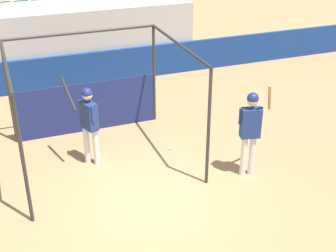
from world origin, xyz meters
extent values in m
plane|color=#A8754C|center=(0.00, 0.00, 0.00)|extent=(60.00, 60.00, 0.00)
cube|color=navy|center=(0.00, 6.60, 0.52)|extent=(24.00, 0.12, 1.03)
cube|color=#9E9E99|center=(0.00, 7.86, 1.14)|extent=(7.60, 2.40, 2.28)
cube|color=#195B33|center=(-1.93, 7.06, 1.08)|extent=(0.45, 0.40, 0.10)
cube|color=#195B33|center=(-1.93, 7.24, 1.31)|extent=(0.45, 0.06, 0.40)
cube|color=#195B33|center=(-1.38, 7.06, 1.08)|extent=(0.45, 0.40, 0.10)
cube|color=#195B33|center=(-1.38, 7.24, 1.31)|extent=(0.45, 0.06, 0.40)
cube|color=#195B33|center=(-0.83, 7.06, 1.08)|extent=(0.45, 0.40, 0.10)
cube|color=#195B33|center=(-0.83, 7.24, 1.31)|extent=(0.45, 0.06, 0.40)
cube|color=#195B33|center=(-0.28, 7.06, 1.08)|extent=(0.45, 0.40, 0.10)
cube|color=#195B33|center=(-0.28, 7.24, 1.31)|extent=(0.45, 0.06, 0.40)
cube|color=#195B33|center=(0.27, 7.06, 1.08)|extent=(0.45, 0.40, 0.10)
cube|color=#195B33|center=(0.27, 7.24, 1.31)|extent=(0.45, 0.06, 0.40)
cube|color=#195B33|center=(0.83, 7.06, 1.08)|extent=(0.45, 0.40, 0.10)
cube|color=#195B33|center=(0.83, 7.24, 1.31)|extent=(0.45, 0.06, 0.40)
cube|color=#195B33|center=(1.38, 7.06, 1.08)|extent=(0.45, 0.40, 0.10)
cube|color=#195B33|center=(1.38, 7.24, 1.31)|extent=(0.45, 0.06, 0.40)
cube|color=#195B33|center=(1.92, 7.06, 1.08)|extent=(0.45, 0.40, 0.10)
cube|color=#195B33|center=(1.92, 7.24, 1.31)|extent=(0.45, 0.06, 0.40)
cube|color=#195B33|center=(2.47, 7.06, 1.08)|extent=(0.45, 0.40, 0.10)
cube|color=#195B33|center=(2.47, 7.24, 1.31)|extent=(0.45, 0.06, 0.40)
cube|color=#195B33|center=(3.03, 7.06, 1.08)|extent=(0.45, 0.40, 0.10)
cube|color=#195B33|center=(3.03, 7.24, 1.31)|extent=(0.45, 0.06, 0.40)
cube|color=#195B33|center=(-1.93, 7.86, 1.48)|extent=(0.45, 0.40, 0.10)
cube|color=#195B33|center=(-1.93, 8.04, 1.71)|extent=(0.45, 0.06, 0.40)
cube|color=#195B33|center=(-1.38, 7.86, 1.48)|extent=(0.45, 0.40, 0.10)
cube|color=#195B33|center=(-1.38, 8.04, 1.71)|extent=(0.45, 0.06, 0.40)
cube|color=#195B33|center=(-0.83, 7.86, 1.48)|extent=(0.45, 0.40, 0.10)
cube|color=#195B33|center=(-0.83, 8.04, 1.71)|extent=(0.45, 0.06, 0.40)
cube|color=#195B33|center=(-0.28, 7.86, 1.48)|extent=(0.45, 0.40, 0.10)
cube|color=#195B33|center=(-0.28, 8.04, 1.71)|extent=(0.45, 0.06, 0.40)
cube|color=#195B33|center=(0.27, 7.86, 1.48)|extent=(0.45, 0.40, 0.10)
cube|color=#195B33|center=(0.27, 8.04, 1.71)|extent=(0.45, 0.06, 0.40)
cube|color=#195B33|center=(0.83, 7.86, 1.48)|extent=(0.45, 0.40, 0.10)
cube|color=#195B33|center=(0.83, 8.04, 1.71)|extent=(0.45, 0.06, 0.40)
cube|color=#195B33|center=(1.38, 7.86, 1.48)|extent=(0.45, 0.40, 0.10)
cube|color=#195B33|center=(1.38, 8.04, 1.71)|extent=(0.45, 0.06, 0.40)
cube|color=#195B33|center=(1.92, 7.86, 1.48)|extent=(0.45, 0.40, 0.10)
cube|color=#195B33|center=(1.92, 8.04, 1.71)|extent=(0.45, 0.06, 0.40)
cube|color=#195B33|center=(2.47, 7.86, 1.48)|extent=(0.45, 0.40, 0.10)
cube|color=#195B33|center=(2.47, 8.04, 1.71)|extent=(0.45, 0.06, 0.40)
cube|color=#195B33|center=(3.03, 7.86, 1.48)|extent=(0.45, 0.40, 0.10)
cube|color=#195B33|center=(3.03, 8.04, 1.71)|extent=(0.45, 0.06, 0.40)
cube|color=#195B33|center=(-1.93, 8.66, 1.88)|extent=(0.45, 0.40, 0.10)
cube|color=#195B33|center=(-1.93, 8.84, 2.11)|extent=(0.45, 0.06, 0.40)
cube|color=#195B33|center=(-1.38, 8.66, 1.88)|extent=(0.45, 0.40, 0.10)
cube|color=#195B33|center=(-1.38, 8.84, 2.11)|extent=(0.45, 0.06, 0.40)
cube|color=#195B33|center=(-0.83, 8.66, 1.88)|extent=(0.45, 0.40, 0.10)
cube|color=#195B33|center=(-0.83, 8.84, 2.11)|extent=(0.45, 0.06, 0.40)
cube|color=#195B33|center=(-0.28, 8.66, 1.88)|extent=(0.45, 0.40, 0.10)
cube|color=#195B33|center=(-0.28, 8.84, 2.11)|extent=(0.45, 0.06, 0.40)
cube|color=#195B33|center=(0.27, 8.66, 1.88)|extent=(0.45, 0.40, 0.10)
cube|color=#195B33|center=(0.27, 8.84, 2.11)|extent=(0.45, 0.06, 0.40)
cube|color=#195B33|center=(0.83, 8.66, 1.88)|extent=(0.45, 0.40, 0.10)
cube|color=#195B33|center=(0.83, 8.84, 2.11)|extent=(0.45, 0.06, 0.40)
cube|color=#195B33|center=(1.38, 8.66, 1.88)|extent=(0.45, 0.40, 0.10)
cube|color=#195B33|center=(1.38, 8.84, 2.11)|extent=(0.45, 0.06, 0.40)
cube|color=#195B33|center=(1.92, 8.66, 1.88)|extent=(0.45, 0.40, 0.10)
cube|color=#195B33|center=(2.47, 8.66, 1.88)|extent=(0.45, 0.40, 0.10)
cube|color=#195B33|center=(3.03, 8.66, 1.88)|extent=(0.45, 0.40, 0.10)
cylinder|color=#282828|center=(-2.27, 0.20, 1.28)|extent=(0.07, 0.07, 2.55)
cylinder|color=#282828|center=(1.31, 0.20, 1.28)|extent=(0.07, 0.07, 2.55)
cylinder|color=#282828|center=(-2.27, 3.47, 1.28)|extent=(0.07, 0.07, 2.55)
cylinder|color=#282828|center=(1.31, 3.47, 1.28)|extent=(0.07, 0.07, 2.55)
cylinder|color=#282828|center=(-2.27, 1.83, 2.55)|extent=(0.06, 3.27, 0.06)
cylinder|color=#282828|center=(1.31, 1.83, 2.55)|extent=(0.06, 3.27, 0.06)
cylinder|color=#282828|center=(-0.48, 3.47, 2.55)|extent=(3.58, 0.06, 0.06)
cube|color=navy|center=(-0.48, 3.45, 0.65)|extent=(3.51, 0.03, 1.30)
cylinder|color=silver|center=(-0.66, 1.77, 0.44)|extent=(0.17, 0.17, 0.87)
cylinder|color=silver|center=(-0.84, 1.91, 0.44)|extent=(0.17, 0.17, 0.87)
cube|color=navy|center=(-0.75, 1.84, 1.18)|extent=(0.35, 0.47, 0.62)
sphere|color=tan|center=(-0.75, 1.84, 1.66)|extent=(0.22, 0.22, 0.22)
sphere|color=navy|center=(-0.75, 1.84, 1.71)|extent=(0.23, 0.23, 0.23)
cylinder|color=navy|center=(-0.71, 1.62, 1.32)|extent=(0.09, 0.09, 0.34)
cylinder|color=navy|center=(-0.86, 2.04, 1.32)|extent=(0.09, 0.09, 0.34)
cylinder|color=black|center=(-1.12, 1.98, 1.69)|extent=(0.19, 0.75, 0.55)
sphere|color=black|center=(-0.77, 2.04, 1.44)|extent=(0.08, 0.08, 0.08)
cylinder|color=silver|center=(2.18, 0.22, 0.46)|extent=(0.16, 0.16, 0.91)
cylinder|color=silver|center=(2.36, 0.17, 0.46)|extent=(0.16, 0.16, 0.91)
cube|color=navy|center=(2.27, 0.19, 1.24)|extent=(0.45, 0.31, 0.65)
sphere|color=tan|center=(2.27, 0.19, 1.74)|extent=(0.23, 0.23, 0.23)
sphere|color=navy|center=(2.27, 0.19, 1.79)|extent=(0.24, 0.24, 0.24)
cylinder|color=navy|center=(2.07, 0.28, 1.38)|extent=(0.08, 0.08, 0.36)
cylinder|color=navy|center=(2.49, 0.18, 1.38)|extent=(0.08, 0.08, 0.36)
cylinder|color=#AD7F4C|center=(2.60, 0.11, 1.79)|extent=(0.38, 0.46, 0.73)
sphere|color=#AD7F4C|center=(2.41, 0.26, 1.44)|extent=(0.08, 0.08, 0.08)
sphere|color=white|center=(1.10, 1.75, 0.04)|extent=(0.07, 0.07, 0.07)
camera|label=1|loc=(-2.40, -7.24, 5.53)|focal=50.00mm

